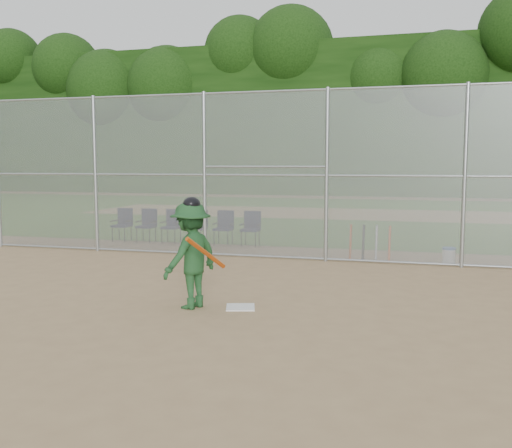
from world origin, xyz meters
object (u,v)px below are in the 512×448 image
(home_plate, at_px, (240,307))
(chair_0, at_px, (122,225))
(water_cooler, at_px, (449,256))
(batter_at_plate, at_px, (191,254))

(home_plate, relative_size, chair_0, 0.46)
(water_cooler, bearing_deg, batter_at_plate, -128.43)
(home_plate, bearing_deg, chair_0, 130.75)
(water_cooler, bearing_deg, chair_0, 170.40)
(batter_at_plate, height_order, water_cooler, batter_at_plate)
(home_plate, xyz_separation_m, batter_at_plate, (-0.75, -0.18, 0.84))
(water_cooler, distance_m, chair_0, 9.21)
(chair_0, bearing_deg, home_plate, -49.25)
(water_cooler, xyz_separation_m, chair_0, (-9.07, 1.53, 0.29))
(home_plate, bearing_deg, water_cooler, 56.05)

